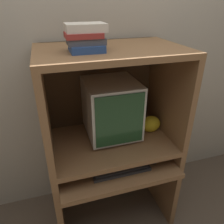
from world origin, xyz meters
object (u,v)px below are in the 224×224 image
object	(u,v)px
crt_monitor	(111,108)
keyboard	(120,167)
snack_bag	(151,124)
book_stack	(85,37)
mouse	(153,162)

from	to	relation	value
crt_monitor	keyboard	size ratio (longest dim) A/B	1.04
crt_monitor	snack_bag	size ratio (longest dim) A/B	2.73
crt_monitor	book_stack	distance (m)	0.57
snack_bag	crt_monitor	bearing A→B (deg)	169.94
mouse	book_stack	bearing A→B (deg)	162.11
crt_monitor	snack_bag	bearing A→B (deg)	-10.06
keyboard	snack_bag	bearing A→B (deg)	32.39
snack_bag	book_stack	distance (m)	0.84
crt_monitor	book_stack	xyz separation A→B (m)	(-0.19, -0.14, 0.52)
crt_monitor	book_stack	world-z (taller)	book_stack
keyboard	book_stack	bearing A→B (deg)	145.70
crt_monitor	snack_bag	xyz separation A→B (m)	(0.30, -0.05, -0.15)
mouse	snack_bag	xyz separation A→B (m)	(0.07, 0.22, 0.18)
keyboard	snack_bag	xyz separation A→B (m)	(0.32, 0.20, 0.18)
keyboard	mouse	bearing A→B (deg)	-4.22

